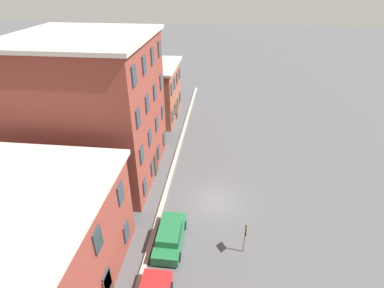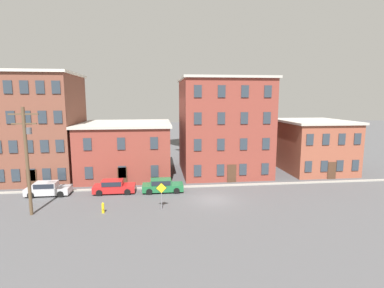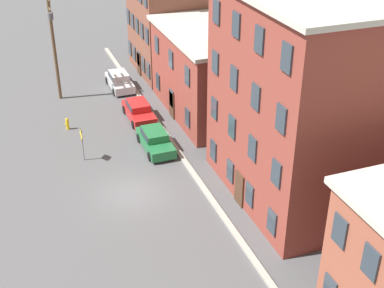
# 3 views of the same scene
# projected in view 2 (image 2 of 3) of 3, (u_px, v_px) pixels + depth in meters

# --- Properties ---
(ground_plane) EXTENTS (200.00, 200.00, 0.00)m
(ground_plane) POSITION_uv_depth(u_px,v_px,m) (213.00, 200.00, 30.16)
(ground_plane) COLOR #4C4C4F
(kerb_strip) EXTENTS (56.00, 0.36, 0.16)m
(kerb_strip) POSITION_uv_depth(u_px,v_px,m) (206.00, 186.00, 34.57)
(kerb_strip) COLOR #9E998E
(kerb_strip) RESTS_ON ground_plane
(apartment_corner) EXTENTS (8.71, 10.28, 13.22)m
(apartment_corner) POSITION_uv_depth(u_px,v_px,m) (44.00, 126.00, 37.61)
(apartment_corner) COLOR brown
(apartment_corner) RESTS_ON ground_plane
(apartment_midblock) EXTENTS (11.71, 11.67, 6.94)m
(apartment_midblock) POSITION_uv_depth(u_px,v_px,m) (127.00, 148.00, 39.91)
(apartment_midblock) COLOR brown
(apartment_midblock) RESTS_ON ground_plane
(apartment_far) EXTENTS (11.61, 11.19, 12.77)m
(apartment_far) POSITION_uv_depth(u_px,v_px,m) (223.00, 126.00, 40.72)
(apartment_far) COLOR brown
(apartment_far) RESTS_ON ground_plane
(apartment_annex) EXTENTS (8.90, 10.59, 7.09)m
(apartment_annex) POSITION_uv_depth(u_px,v_px,m) (312.00, 145.00, 42.31)
(apartment_annex) COLOR brown
(apartment_annex) RESTS_ON ground_plane
(car_silver) EXTENTS (4.40, 1.92, 1.43)m
(car_silver) POSITION_uv_depth(u_px,v_px,m) (48.00, 188.00, 31.42)
(car_silver) COLOR #B7B7BC
(car_silver) RESTS_ON ground_plane
(car_red) EXTENTS (4.40, 1.92, 1.43)m
(car_red) POSITION_uv_depth(u_px,v_px,m) (114.00, 186.00, 32.15)
(car_red) COLOR #B21E1E
(car_red) RESTS_ON ground_plane
(car_green) EXTENTS (4.40, 1.92, 1.43)m
(car_green) POSITION_uv_depth(u_px,v_px,m) (162.00, 185.00, 32.55)
(car_green) COLOR #1E6638
(car_green) RESTS_ON ground_plane
(caution_sign) EXTENTS (1.02, 0.08, 2.53)m
(caution_sign) POSITION_uv_depth(u_px,v_px,m) (161.00, 191.00, 27.27)
(caution_sign) COLOR slate
(caution_sign) RESTS_ON ground_plane
(utility_pole) EXTENTS (2.40, 0.44, 9.40)m
(utility_pole) POSITION_uv_depth(u_px,v_px,m) (27.00, 156.00, 25.44)
(utility_pole) COLOR brown
(utility_pole) RESTS_ON ground_plane
(fire_hydrant) EXTENTS (0.24, 0.34, 0.96)m
(fire_hydrant) POSITION_uv_depth(u_px,v_px,m) (103.00, 208.00, 26.54)
(fire_hydrant) COLOR yellow
(fire_hydrant) RESTS_ON ground_plane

